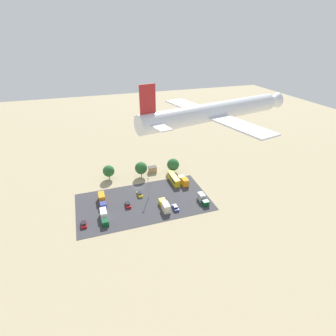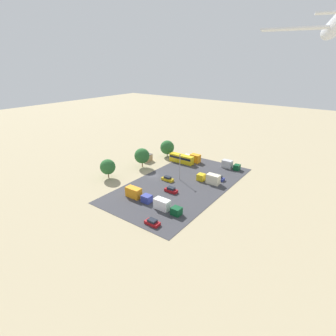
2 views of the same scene
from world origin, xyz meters
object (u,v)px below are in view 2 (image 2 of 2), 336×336
Objects in this scene: bus at (182,158)px; parked_car_3 at (171,190)px; parked_car_0 at (168,179)px; parked_truck_1 at (166,206)px; parked_car_1 at (218,178)px; shed_building at (147,158)px; parked_truck_0 at (230,165)px; parked_truck_4 at (193,158)px; parked_truck_3 at (137,194)px; parked_truck_2 at (210,179)px; parked_car_2 at (152,222)px.

bus reaches higher than parked_car_3.
parked_car_0 is 20.05m from parked_truck_1.
parked_car_1 is at bearing -24.44° from parked_car_3.
shed_building is 21.85m from parked_car_0.
shed_building is 0.57× the size of parked_truck_0.
parked_truck_4 is at bearing 123.86° from shed_building.
shed_building is 0.55× the size of parked_truck_4.
parked_truck_0 is 0.77× the size of parked_truck_3.
parked_car_0 is 27.10m from parked_truck_0.
shed_building is 0.50× the size of parked_truck_2.
parked_truck_2 is at bearing 160.39° from parked_car_1.
parked_car_1 is (-11.28, 14.08, 0.01)m from parked_car_0.
parked_truck_4 reaches higher than parked_truck_0.
shed_building is 0.95× the size of parked_car_3.
parked_car_3 is at bearing -135.99° from parked_car_0.
bus is (-6.80, 12.89, 0.45)m from shed_building.
bus reaches higher than shed_building.
parked_truck_0 is at bearing -12.44° from parked_car_3.
parked_truck_4 is (-10.70, 15.94, 0.15)m from shed_building.
parked_car_1 is at bearing -51.29° from parked_car_0.
bus is at bearing 141.92° from parked_truck_4.
parked_car_0 is at bearing 120.13° from parked_truck_2.
parked_car_0 is 21.94m from parked_truck_4.
parked_car_2 is at bearing 24.26° from bus.
parked_car_3 is 0.50× the size of parked_truck_1.
parked_truck_4 reaches higher than parked_car_3.
parked_truck_1 is at bearing 177.35° from parked_truck_2.
parked_car_3 is at bearing 148.54° from parked_truck_3.
parked_truck_2 is at bearing 151.81° from parked_truck_3.
parked_truck_1 is at bearing 9.53° from parked_car_2.
parked_car_2 is at bearing -151.74° from parked_car_0.
parked_car_3 is at bearing 154.23° from parked_truck_2.
bus is 18.84m from parked_car_0.
parked_truck_3 is at bearing 152.98° from parked_car_1.
parked_car_0 is 0.48× the size of parked_truck_3.
parked_truck_1 is 1.05× the size of parked_truck_2.
parked_car_0 is 0.62× the size of parked_truck_0.
parked_truck_1 is (27.64, -2.49, 0.73)m from parked_car_1.
shed_building reaches higher than parked_car_3.
parked_car_2 is 47.82m from parked_truck_0.
parked_truck_0 is (-30.20, 6.66, 0.70)m from parked_car_3.
parked_truck_0 is 0.83× the size of parked_truck_1.
parked_truck_2 is at bearing 83.36° from shed_building.
bus is 21.38m from parked_truck_2.
parked_car_1 is at bearing 6.02° from parked_truck_0.
shed_building is 32.93m from parked_car_1.
parked_truck_3 is (26.90, 19.07, 0.07)m from shed_building.
bus is 4.96m from parked_truck_4.
parked_truck_2 reaches higher than parked_car_3.
parked_truck_1 is 11.37m from parked_truck_3.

